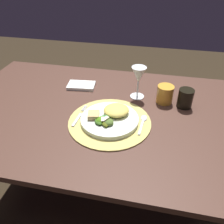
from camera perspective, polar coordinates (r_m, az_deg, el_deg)
The scene contains 13 objects.
ground_plane at distance 1.61m, azimuth -1.81°, elevation -21.72°, with size 6.00×6.00×0.00m, color black.
dining_table at distance 1.14m, azimuth -2.38°, elevation -4.55°, with size 1.44×0.88×0.74m.
placemat at distance 1.00m, azimuth -0.59°, elevation -2.43°, with size 0.36×0.36×0.01m, color tan.
dinner_plate at distance 0.99m, azimuth -0.59°, elevation -1.86°, with size 0.25×0.25×0.02m, color silver.
pasta_serving at distance 1.00m, azimuth 1.09°, elevation 0.45°, with size 0.11×0.11×0.03m, color #D9C455.
salad_greens at distance 0.95m, azimuth -2.08°, elevation -2.15°, with size 0.09×0.09×0.03m.
bread_piece at distance 0.98m, azimuth -4.59°, elevation -0.76°, with size 0.05×0.05×0.02m, color tan.
fork at distance 1.03m, azimuth -8.18°, elevation -1.09°, with size 0.02×0.16×0.00m.
spoon at distance 1.00m, azimuth 7.73°, elevation -2.25°, with size 0.03×0.14×0.01m.
napkin at distance 1.27m, azimuth -7.63°, elevation 6.56°, with size 0.15×0.09×0.02m, color white.
wine_glass at distance 1.12m, azimuth 6.62°, elevation 8.86°, with size 0.07×0.07×0.16m.
amber_tumbler at distance 1.14m, azimuth 13.03°, elevation 4.34°, with size 0.08×0.08×0.09m, color gold.
dark_tumbler at distance 1.13m, azimuth 17.77°, elevation 3.27°, with size 0.07×0.07×0.09m, color black.
Camera 1 is at (0.22, -0.84, 1.36)m, focal length 36.75 mm.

